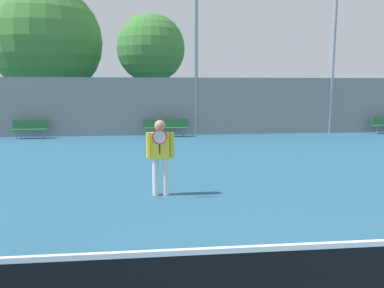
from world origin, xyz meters
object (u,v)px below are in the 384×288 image
Objects in this scene: tennis_player at (160,152)px; bench_courtside_far at (30,127)px; bench_courtside_near at (166,126)px; tree_green_broad at (151,49)px; light_pole_near_left at (196,7)px; tree_green_tall at (47,42)px.

tennis_player reaches higher than bench_courtside_far.
tree_green_broad reaches higher than bench_courtside_near.
tree_green_broad is (-0.17, 15.38, 3.69)m from tennis_player.
light_pole_near_left is (7.78, 0.67, 5.64)m from bench_courtside_far.
bench_courtside_near is 6.88m from tree_green_broad.
tree_green_tall is 6.51m from tree_green_broad.
tennis_player is at bearing -89.37° from tree_green_broad.
tennis_player is at bearing -68.38° from tree_green_tall.
light_pole_near_left reaches higher than tennis_player.
bench_courtside_near is at bearing -83.23° from tree_green_broad.
tree_green_broad is at bearing 44.20° from bench_courtside_far.
light_pole_near_left is at bearing -65.66° from tree_green_broad.
bench_courtside_near is at bearing -156.09° from light_pole_near_left.
tennis_player reaches higher than bench_courtside_near.
bench_courtside_far is 0.24× the size of tree_green_broad.
bench_courtside_far is at bearing -135.80° from tree_green_broad.
bench_courtside_near is 0.21× the size of light_pole_near_left.
tree_green_broad is at bearing 96.77° from bench_courtside_near.
tree_green_tall is (-0.77, 6.63, 4.60)m from bench_courtside_far.
tennis_player is 0.16× the size of light_pole_near_left.
bench_courtside_far is at bearing -83.37° from tree_green_tall.
bench_courtside_far is at bearing -175.05° from light_pole_near_left.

